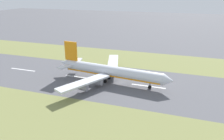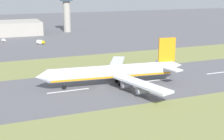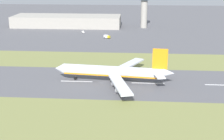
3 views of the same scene
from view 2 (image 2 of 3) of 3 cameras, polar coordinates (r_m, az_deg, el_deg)
The scene contains 10 objects.
ground_plane at distance 137.05m, azimuth -1.84°, elevation -3.09°, with size 800.00×800.00×0.00m, color #56565B.
grass_median_west at distance 98.78m, azimuth 7.14°, elevation -10.63°, with size 40.00×600.00×0.01m, color olive.
grass_median_east at distance 178.48m, azimuth -6.72°, elevation 1.12°, with size 40.00×600.00×0.01m, color olive.
centreline_dash_near at distance 169.29m, azimuth 19.34°, elevation -0.41°, with size 1.20×18.00×0.01m, color silver.
centreline_dash_mid at distance 146.90m, azimuth 7.37°, elevation -1.95°, with size 1.20×18.00×0.01m, color silver.
centreline_dash_far at distance 133.03m, azimuth -7.96°, elevation -3.79°, with size 1.20×18.00×0.01m, color silver.
airplane_main_jet at distance 138.02m, azimuth 0.76°, elevation -0.34°, with size 63.79×67.21×20.20m.
control_tower at distance 305.74m, azimuth -8.32°, elevation 11.27°, with size 12.00×12.00×37.99m.
service_truck at distance 244.99m, azimuth -12.93°, elevation 5.03°, with size 4.71×6.34×3.10m.
apron_car at distance 265.92m, azimuth -19.25°, elevation 5.19°, with size 4.73×3.67×2.03m.
Camera 2 is at (-122.77, 43.56, 42.56)m, focal length 50.00 mm.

